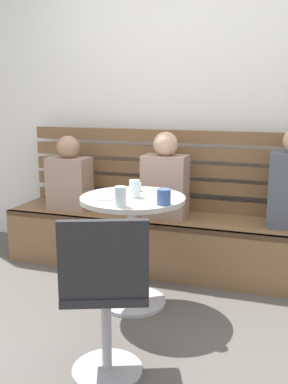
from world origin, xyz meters
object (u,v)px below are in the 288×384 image
object	(u,v)px
cafe_table	(133,230)
plate_small	(106,197)
cup_water_clear	(135,189)
booth_bench	(170,243)
cup_glass_tall	(121,197)
person_child_left	(165,180)
person_child_middle	(69,177)
cup_espresso_small	(137,187)
cup_mug_blue	(164,197)
white_chair	(105,292)

from	to	relation	value
cafe_table	plate_small	distance (m)	0.28
cafe_table	cup_water_clear	distance (m)	0.28
booth_bench	cup_glass_tall	size ratio (longest dim) A/B	22.50
cafe_table	cup_water_clear	bearing A→B (deg)	-18.26
cup_glass_tall	person_child_left	bearing A→B (deg)	89.11
cup_water_clear	person_child_middle	bearing A→B (deg)	142.16
person_child_middle	cup_espresso_small	size ratio (longest dim) A/B	11.00
booth_bench	person_child_left	bearing A→B (deg)	-149.08
cup_mug_blue	cup_espresso_small	size ratio (longest dim) A/B	1.70
person_child_left	cup_espresso_small	size ratio (longest dim) A/B	11.96
cup_espresso_small	cup_glass_tall	bearing A→B (deg)	-82.69
cafe_table	cup_mug_blue	bearing A→B (deg)	-29.08
booth_bench	person_child_middle	distance (m)	1.00
cup_glass_tall	cup_mug_blue	bearing A→B (deg)	29.39
cup_espresso_small	plate_small	bearing A→B (deg)	-113.47
cup_espresso_small	cup_glass_tall	xyz separation A→B (m)	(0.06, -0.44, 0.03)
white_chair	person_child_middle	distance (m)	1.74
white_chair	cup_glass_tall	bearing A→B (deg)	103.97
booth_bench	person_child_middle	size ratio (longest dim) A/B	4.38
white_chair	cup_water_clear	xyz separation A→B (m)	(-0.14, 0.80, 0.33)
cup_water_clear	white_chair	bearing A→B (deg)	-79.90
booth_bench	white_chair	distance (m)	1.48
cup_water_clear	cafe_table	bearing A→B (deg)	161.74
white_chair	person_child_middle	bearing A→B (deg)	123.62
person_child_middle	cup_water_clear	world-z (taller)	person_child_middle
person_child_left	booth_bench	bearing A→B (deg)	30.92
cafe_table	cup_glass_tall	size ratio (longest dim) A/B	6.17
booth_bench	cup_mug_blue	xyz separation A→B (m)	(0.17, -0.79, 0.57)
cafe_table	cup_water_clear	size ratio (longest dim) A/B	6.73
booth_bench	white_chair	world-z (taller)	white_chair
booth_bench	person_child_left	distance (m)	0.52
person_child_middle	cup_glass_tall	bearing A→B (deg)	-47.37
booth_bench	cup_mug_blue	distance (m)	0.98
cafe_table	white_chair	world-z (taller)	white_chair
cup_mug_blue	cup_espresso_small	world-z (taller)	cup_mug_blue
cup_mug_blue	cup_glass_tall	xyz separation A→B (m)	(-0.22, -0.13, 0.01)
person_child_middle	booth_bench	bearing A→B (deg)	1.70
person_child_left	cup_glass_tall	bearing A→B (deg)	-90.89
cafe_table	cup_glass_tall	world-z (taller)	cup_glass_tall
person_child_left	person_child_middle	size ratio (longest dim) A/B	1.09
white_chair	cup_mug_blue	world-z (taller)	white_chair
cup_espresso_small	cup_glass_tall	distance (m)	0.45
person_child_middle	cup_glass_tall	distance (m)	1.21
cafe_table	white_chair	bearing A→B (deg)	-78.96
booth_bench	white_chair	size ratio (longest dim) A/B	3.18
cup_water_clear	plate_small	world-z (taller)	cup_water_clear
person_child_left	plate_small	size ratio (longest dim) A/B	3.94
person_child_left	cup_mug_blue	distance (m)	0.79
white_chair	cup_espresso_small	size ratio (longest dim) A/B	15.18
person_child_middle	cup_water_clear	size ratio (longest dim) A/B	5.60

